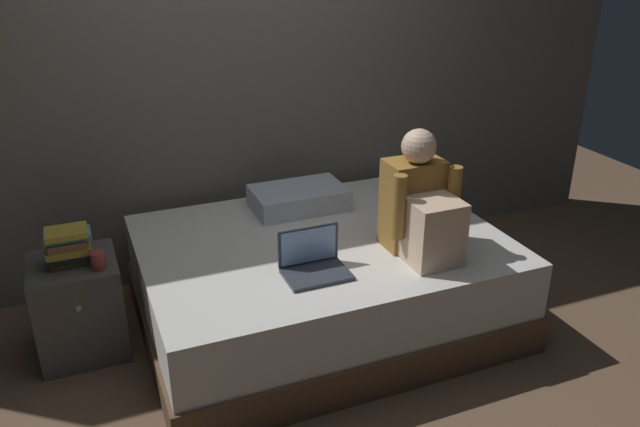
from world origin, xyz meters
TOP-DOWN VIEW (x-y plane):
  - ground_plane at (0.00, 0.00)m, footprint 8.00×8.00m
  - wall_back at (0.00, 1.20)m, footprint 5.60×0.10m
  - bed at (0.20, 0.30)m, footprint 2.00×1.50m
  - nightstand at (-1.10, 0.53)m, footprint 0.44×0.46m
  - person_sitting at (0.62, -0.03)m, footprint 0.39×0.44m
  - laptop at (0.02, -0.04)m, footprint 0.32×0.23m
  - pillow at (0.23, 0.75)m, footprint 0.56×0.36m
  - book_stack at (-1.10, 0.52)m, footprint 0.23×0.17m
  - mug at (-0.97, 0.41)m, footprint 0.08×0.08m

SIDE VIEW (x-z plane):
  - ground_plane at x=0.00m, z-range 0.00..0.00m
  - bed at x=0.20m, z-range 0.00..0.53m
  - nightstand at x=-1.10m, z-range 0.00..0.53m
  - mug at x=-0.97m, z-range 0.53..0.62m
  - laptop at x=0.02m, z-range 0.48..0.70m
  - pillow at x=0.23m, z-range 0.53..0.66m
  - book_stack at x=-1.10m, z-range 0.54..0.73m
  - person_sitting at x=0.62m, z-range 0.46..1.11m
  - wall_back at x=0.00m, z-range 0.00..2.70m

